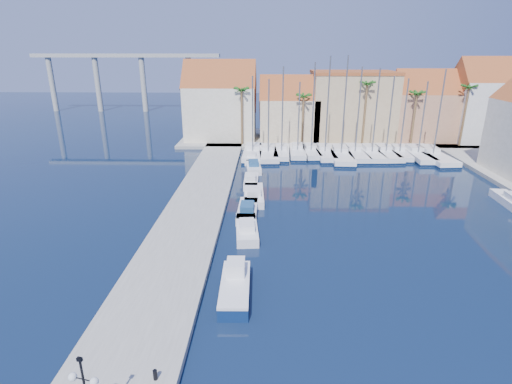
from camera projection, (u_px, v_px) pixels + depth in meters
ground at (292, 288)px, 27.50m from camera, size 260.00×260.00×0.00m
quay_west at (195, 209)px, 40.36m from camera, size 6.00×77.00×0.50m
shore_north at (332, 139)px, 72.30m from camera, size 54.00×16.00×0.50m
bollard at (155, 375)px, 19.20m from camera, size 0.21×0.21×0.53m
fishing_boat at (235, 286)px, 26.62m from camera, size 2.02×5.70×1.98m
motorboat_west_0 at (247, 229)px, 35.40m from camera, size 2.35×5.92×1.40m
motorboat_west_1 at (248, 210)px, 39.47m from camera, size 1.94×5.81×1.40m
motorboat_west_2 at (254, 195)px, 43.68m from camera, size 2.36×6.57×1.40m
motorboat_west_3 at (251, 181)px, 48.30m from camera, size 1.66×5.17×1.40m
motorboat_west_4 at (253, 166)px, 54.34m from camera, size 2.38×5.95×1.40m
motorboat_west_5 at (252, 158)px, 58.21m from camera, size 2.00×5.25×1.40m
motorboat_west_6 at (259, 151)px, 62.17m from camera, size 2.54×6.43×1.40m
motorboat_east_1 at (511, 200)px, 42.10m from camera, size 2.01×5.60×1.40m
sailboat_0 at (253, 152)px, 61.31m from camera, size 2.98×10.58×11.95m
sailboat_1 at (268, 153)px, 60.86m from camera, size 3.29×10.49×11.52m
sailboat_2 at (282, 152)px, 61.32m from camera, size 2.77×8.93×13.25m
sailboat_3 at (297, 151)px, 61.81m from camera, size 2.55×8.81×11.06m
sailboat_4 at (310, 151)px, 61.62m from camera, size 2.85×8.49×13.81m
sailboat_5 at (324, 152)px, 61.03m from camera, size 2.86×9.68×14.69m
sailboat_6 at (340, 154)px, 60.16m from camera, size 3.49×11.60×14.78m
sailboat_7 at (354, 153)px, 61.02m from camera, size 3.24×10.39×13.24m
sailboat_8 at (371, 153)px, 60.83m from camera, size 2.68×9.85×13.05m
sailboat_9 at (384, 153)px, 60.98m from camera, size 3.41×10.14×11.94m
sailboat_10 at (399, 153)px, 60.89m from camera, size 2.63×8.60×11.62m
sailboat_11 at (416, 154)px, 60.46m from camera, size 2.97×10.56×11.24m
sailboat_12 at (431, 155)px, 59.87m from camera, size 4.13×12.14×12.96m
building_0 at (221, 104)px, 69.78m from camera, size 12.30×9.00×13.50m
building_1 at (289, 111)px, 69.87m from camera, size 10.30×8.00×11.00m
building_2 at (352, 105)px, 70.19m from camera, size 14.20×10.20×11.50m
building_3 at (422, 108)px, 69.05m from camera, size 10.30×8.00×12.00m
building_4 at (479, 103)px, 67.49m from camera, size 8.30×8.00×14.00m
palm_0 at (242, 92)px, 64.10m from camera, size 2.60×2.60×10.15m
palm_1 at (304, 98)px, 64.15m from camera, size 2.60×2.60×9.15m
palm_2 at (367, 86)px, 63.24m from camera, size 2.60×2.60×11.15m
palm_3 at (417, 95)px, 63.50m from camera, size 2.60×2.60×9.65m
palm_4 at (469, 89)px, 62.97m from camera, size 2.60×2.60×10.65m
viaduct at (123, 71)px, 102.24m from camera, size 48.00×2.20×14.45m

